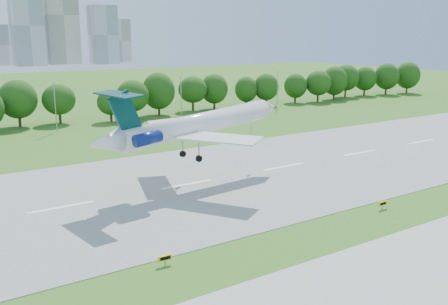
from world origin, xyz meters
The scene contains 6 objects.
ground centered at (0.00, 0.00, 0.00)m, with size 600.00×600.00×0.00m, color #3A681B.
runway centered at (0.00, 25.00, 0.04)m, with size 400.00×45.00×0.08m, color gray.
skyline centered at (100.16, 390.61, 30.46)m, with size 127.00×52.00×80.00m.
airliner centered at (20.63, 24.75, 9.70)m, with size 36.45×26.26×11.80m.
taxi_sign_centre centered at (3.97, 1.11, 0.81)m, with size 1.57×0.27×1.10m.
taxi_sign_right centered at (36.79, 0.19, 0.80)m, with size 1.55×0.22×1.09m.
Camera 1 is at (-17.14, -42.15, 23.24)m, focal length 40.00 mm.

